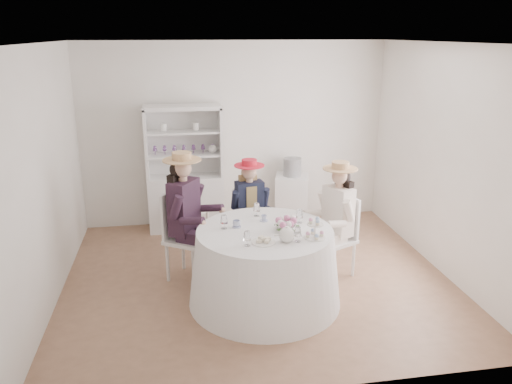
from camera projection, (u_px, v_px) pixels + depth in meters
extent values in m
plane|color=brown|center=(257.00, 278.00, 5.97)|extent=(4.50, 4.50, 0.00)
plane|color=white|center=(258.00, 43.00, 5.14)|extent=(4.50, 4.50, 0.00)
plane|color=silver|center=(235.00, 134.00, 7.43)|extent=(4.50, 0.00, 4.50)
plane|color=silver|center=(303.00, 239.00, 3.67)|extent=(4.50, 0.00, 4.50)
plane|color=silver|center=(45.00, 178.00, 5.20)|extent=(0.00, 4.50, 4.50)
plane|color=silver|center=(444.00, 161.00, 5.91)|extent=(0.00, 4.50, 4.50)
cone|color=white|center=(265.00, 267.00, 5.35)|extent=(1.64, 1.64, 0.81)
cylinder|color=white|center=(265.00, 231.00, 5.22)|extent=(1.44, 1.44, 0.02)
cube|color=silver|center=(186.00, 202.00, 7.36)|extent=(1.16, 0.74, 0.81)
cube|color=silver|center=(183.00, 140.00, 7.26)|extent=(1.04, 0.39, 0.99)
cube|color=silver|center=(182.00, 107.00, 6.94)|extent=(1.16, 0.74, 0.05)
cube|color=silver|center=(146.00, 144.00, 7.01)|extent=(0.17, 0.40, 0.99)
cube|color=silver|center=(220.00, 141.00, 7.17)|extent=(0.17, 0.40, 0.99)
cube|color=silver|center=(184.00, 155.00, 7.14)|extent=(1.07, 0.67, 0.03)
cube|color=silver|center=(183.00, 132.00, 7.04)|extent=(1.07, 0.67, 0.03)
sphere|color=white|center=(212.00, 149.00, 7.18)|extent=(0.13, 0.13, 0.13)
cube|color=silver|center=(292.00, 199.00, 7.60)|extent=(0.59, 0.59, 0.75)
cylinder|color=black|center=(292.00, 167.00, 7.44)|extent=(0.31, 0.31, 0.27)
cube|color=silver|center=(187.00, 239.00, 5.84)|extent=(0.60, 0.60, 0.04)
cylinder|color=silver|center=(193.00, 268.00, 5.70)|extent=(0.04, 0.04, 0.48)
cylinder|color=silver|center=(208.00, 256.00, 6.00)|extent=(0.04, 0.04, 0.48)
cylinder|color=silver|center=(168.00, 262.00, 5.83)|extent=(0.04, 0.04, 0.48)
cylinder|color=silver|center=(183.00, 251.00, 6.13)|extent=(0.04, 0.04, 0.48)
cube|color=silver|center=(172.00, 214.00, 5.82)|extent=(0.25, 0.37, 0.54)
cube|color=black|center=(184.00, 207.00, 5.72)|extent=(0.40, 0.45, 0.63)
cube|color=black|center=(192.00, 237.00, 5.68)|extent=(0.39, 0.32, 0.13)
cylinder|color=black|center=(205.00, 266.00, 5.72)|extent=(0.11, 0.11, 0.50)
cylinder|color=black|center=(177.00, 207.00, 5.49)|extent=(0.21, 0.18, 0.30)
cube|color=black|center=(201.00, 231.00, 5.85)|extent=(0.39, 0.32, 0.13)
cylinder|color=black|center=(213.00, 259.00, 5.89)|extent=(0.11, 0.11, 0.50)
cylinder|color=black|center=(197.00, 195.00, 5.88)|extent=(0.21, 0.18, 0.30)
cylinder|color=#D8A889|center=(183.00, 179.00, 5.62)|extent=(0.10, 0.10, 0.09)
sphere|color=#D8A889|center=(182.00, 168.00, 5.58)|extent=(0.21, 0.21, 0.21)
sphere|color=black|center=(179.00, 169.00, 5.61)|extent=(0.21, 0.21, 0.21)
cube|color=black|center=(177.00, 191.00, 5.70)|extent=(0.21, 0.27, 0.41)
cylinder|color=tan|center=(182.00, 160.00, 5.55)|extent=(0.44, 0.44, 0.01)
cylinder|color=tan|center=(182.00, 156.00, 5.54)|extent=(0.22, 0.22, 0.09)
cube|color=silver|center=(250.00, 229.00, 6.33)|extent=(0.43, 0.43, 0.04)
cylinder|color=silver|center=(242.00, 251.00, 6.21)|extent=(0.03, 0.03, 0.41)
cylinder|color=silver|center=(265.00, 248.00, 6.30)|extent=(0.03, 0.03, 0.41)
cylinder|color=silver|center=(236.00, 241.00, 6.49)|extent=(0.03, 0.03, 0.41)
cylinder|color=silver|center=(258.00, 239.00, 6.57)|extent=(0.03, 0.03, 0.41)
cube|color=silver|center=(246.00, 206.00, 6.40)|extent=(0.36, 0.08, 0.47)
cube|color=#191E33|center=(249.00, 203.00, 6.24)|extent=(0.36, 0.23, 0.55)
cube|color=tan|center=(249.00, 203.00, 6.24)|extent=(0.16, 0.22, 0.47)
cube|color=#191E33|center=(246.00, 227.00, 6.18)|extent=(0.17, 0.33, 0.11)
cylinder|color=#191E33|center=(249.00, 252.00, 6.14)|extent=(0.09, 0.09, 0.43)
cylinder|color=#191E33|center=(235.00, 200.00, 6.13)|extent=(0.11, 0.17, 0.26)
cube|color=#191E33|center=(259.00, 226.00, 6.23)|extent=(0.17, 0.33, 0.11)
cylinder|color=#191E33|center=(262.00, 251.00, 6.19)|extent=(0.09, 0.09, 0.43)
cylinder|color=#191E33|center=(265.00, 197.00, 6.24)|extent=(0.11, 0.17, 0.26)
cylinder|color=#D8A889|center=(249.00, 180.00, 6.15)|extent=(0.08, 0.08, 0.08)
sphere|color=#D8A889|center=(249.00, 172.00, 6.12)|extent=(0.18, 0.18, 0.18)
sphere|color=tan|center=(248.00, 172.00, 6.16)|extent=(0.18, 0.18, 0.18)
cube|color=tan|center=(248.00, 189.00, 6.26)|extent=(0.23, 0.11, 0.36)
cylinder|color=red|center=(249.00, 165.00, 6.09)|extent=(0.38, 0.38, 0.01)
cylinder|color=red|center=(249.00, 162.00, 6.08)|extent=(0.19, 0.19, 0.08)
cube|color=silver|center=(335.00, 240.00, 5.92)|extent=(0.53, 0.53, 0.04)
cylinder|color=silver|center=(315.00, 256.00, 6.03)|extent=(0.04, 0.04, 0.44)
cylinder|color=silver|center=(334.00, 266.00, 5.78)|extent=(0.04, 0.04, 0.44)
cylinder|color=silver|center=(335.00, 250.00, 6.20)|extent=(0.04, 0.04, 0.44)
cylinder|color=silver|center=(353.00, 259.00, 5.95)|extent=(0.04, 0.04, 0.44)
cube|color=silver|center=(347.00, 216.00, 5.94)|extent=(0.19, 0.36, 0.50)
cube|color=white|center=(338.00, 211.00, 5.82)|extent=(0.33, 0.41, 0.58)
cube|color=white|center=(323.00, 234.00, 5.90)|extent=(0.36, 0.26, 0.12)
cylinder|color=white|center=(313.00, 260.00, 5.92)|extent=(0.10, 0.10, 0.46)
cylinder|color=white|center=(324.00, 201.00, 5.94)|extent=(0.19, 0.15, 0.27)
cube|color=white|center=(333.00, 239.00, 5.76)|extent=(0.36, 0.26, 0.12)
cylinder|color=white|center=(323.00, 265.00, 5.78)|extent=(0.10, 0.10, 0.46)
cylinder|color=white|center=(348.00, 211.00, 5.61)|extent=(0.19, 0.15, 0.27)
cylinder|color=#D8A889|center=(339.00, 185.00, 5.73)|extent=(0.09, 0.09, 0.08)
sphere|color=#D8A889|center=(340.00, 176.00, 5.69)|extent=(0.19, 0.19, 0.19)
sphere|color=black|center=(343.00, 177.00, 5.72)|extent=(0.19, 0.19, 0.19)
cube|color=black|center=(344.00, 196.00, 5.81)|extent=(0.17, 0.25, 0.38)
cylinder|color=tan|center=(340.00, 169.00, 5.66)|extent=(0.40, 0.40, 0.01)
cylinder|color=tan|center=(340.00, 165.00, 5.65)|extent=(0.20, 0.20, 0.08)
cube|color=silver|center=(191.00, 210.00, 6.89)|extent=(0.57, 0.57, 0.04)
cylinder|color=silver|center=(208.00, 224.00, 7.02)|extent=(0.04, 0.04, 0.45)
cylinder|color=silver|center=(189.00, 220.00, 7.17)|extent=(0.04, 0.04, 0.45)
cylinder|color=silver|center=(194.00, 232.00, 6.75)|extent=(0.04, 0.04, 0.45)
cylinder|color=silver|center=(175.00, 228.00, 6.90)|extent=(0.04, 0.04, 0.45)
cube|color=silver|center=(182.00, 195.00, 6.65)|extent=(0.32, 0.27, 0.51)
imported|color=white|center=(237.00, 224.00, 5.29)|extent=(0.09, 0.09, 0.07)
imported|color=white|center=(264.00, 218.00, 5.46)|extent=(0.08, 0.08, 0.06)
imported|color=white|center=(286.00, 220.00, 5.39)|extent=(0.09, 0.09, 0.07)
imported|color=white|center=(286.00, 227.00, 5.23)|extent=(0.29, 0.29, 0.06)
sphere|color=#D2699B|center=(292.00, 223.00, 5.18)|extent=(0.07, 0.07, 0.07)
sphere|color=white|center=(290.00, 221.00, 5.21)|extent=(0.07, 0.07, 0.07)
sphere|color=#D2699B|center=(286.00, 221.00, 5.22)|extent=(0.07, 0.07, 0.07)
sphere|color=white|center=(283.00, 221.00, 5.21)|extent=(0.07, 0.07, 0.07)
sphere|color=#D2699B|center=(281.00, 223.00, 5.18)|extent=(0.07, 0.07, 0.07)
sphere|color=white|center=(282.00, 224.00, 5.14)|extent=(0.07, 0.07, 0.07)
sphere|color=#D2699B|center=(285.00, 225.00, 5.11)|extent=(0.07, 0.07, 0.07)
sphere|color=white|center=(289.00, 225.00, 5.11)|extent=(0.07, 0.07, 0.07)
sphere|color=#D2699B|center=(292.00, 224.00, 5.14)|extent=(0.07, 0.07, 0.07)
sphere|color=white|center=(287.00, 235.00, 4.91)|extent=(0.16, 0.16, 0.16)
cylinder|color=white|center=(296.00, 233.00, 4.93)|extent=(0.09, 0.02, 0.08)
cylinder|color=white|center=(287.00, 227.00, 4.89)|extent=(0.04, 0.04, 0.02)
cylinder|color=white|center=(264.00, 242.00, 4.91)|extent=(0.24, 0.24, 0.01)
cube|color=beige|center=(259.00, 241.00, 4.88)|extent=(0.06, 0.04, 0.03)
cube|color=beige|center=(264.00, 239.00, 4.90)|extent=(0.06, 0.05, 0.03)
cube|color=beige|center=(268.00, 239.00, 4.93)|extent=(0.07, 0.06, 0.03)
cube|color=beige|center=(261.00, 238.00, 4.93)|extent=(0.07, 0.07, 0.03)
cube|color=beige|center=(267.00, 241.00, 4.87)|extent=(0.06, 0.07, 0.03)
cylinder|color=white|center=(315.00, 237.00, 5.02)|extent=(0.22, 0.22, 0.01)
cylinder|color=white|center=(315.00, 231.00, 5.00)|extent=(0.02, 0.02, 0.15)
cylinder|color=white|center=(315.00, 224.00, 4.98)|extent=(0.16, 0.16, 0.01)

